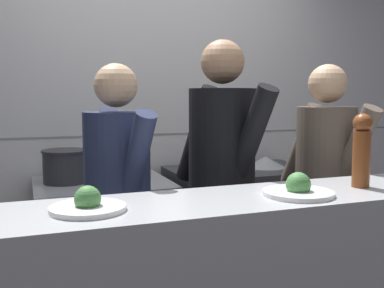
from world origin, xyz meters
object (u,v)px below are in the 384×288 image
object	(u,v)px
oven_range	(104,250)
chef_head_cook	(118,208)
pepper_mill	(362,149)
mixing_bowl_steel	(266,162)
plated_dish_main	(88,205)
stock_pot	(65,165)
plated_dish_appetiser	(298,190)
sauce_pot	(129,166)
chef_sous	(222,186)
chefs_knife	(230,173)
chef_line	(324,192)

from	to	relation	value
oven_range	chef_head_cook	bearing A→B (deg)	-92.76
oven_range	pepper_mill	size ratio (longest dim) A/B	2.83
mixing_bowl_steel	plated_dish_main	size ratio (longest dim) A/B	1.12
stock_pot	plated_dish_appetiser	bearing A→B (deg)	-61.18
sauce_pot	chef_sous	world-z (taller)	chef_sous
plated_dish_main	stock_pot	bearing A→B (deg)	88.46
mixing_bowl_steel	plated_dish_appetiser	world-z (taller)	plated_dish_appetiser
sauce_pot	chef_sous	distance (m)	0.76
chef_sous	stock_pot	bearing A→B (deg)	118.45
sauce_pot	chefs_knife	distance (m)	0.66
mixing_bowl_steel	chefs_knife	bearing A→B (deg)	-157.23
stock_pot	sauce_pot	size ratio (longest dim) A/B	1.04
chef_sous	mixing_bowl_steel	bearing A→B (deg)	29.05
chefs_knife	plated_dish_main	xyz separation A→B (m)	(-1.08, -1.16, 0.14)
chefs_knife	plated_dish_main	distance (m)	1.59
plated_dish_main	plated_dish_appetiser	bearing A→B (deg)	-3.18
plated_dish_appetiser	chef_sous	size ratio (longest dim) A/B	0.16
oven_range	plated_dish_main	world-z (taller)	plated_dish_main
oven_range	chef_line	xyz separation A→B (m)	(1.12, -0.75, 0.45)
plated_dish_appetiser	chef_line	world-z (taller)	chef_line
mixing_bowl_steel	plated_dish_appetiser	xyz separation A→B (m)	(-0.63, -1.35, 0.11)
stock_pot	sauce_pot	world-z (taller)	stock_pot
stock_pot	mixing_bowl_steel	bearing A→B (deg)	-1.84
stock_pot	chef_sous	distance (m)	1.04
plated_dish_main	chef_sous	bearing A→B (deg)	38.77
chef_head_cook	chefs_knife	bearing A→B (deg)	17.54
plated_dish_main	chef_head_cook	size ratio (longest dim) A/B	0.16
oven_range	mixing_bowl_steel	world-z (taller)	mixing_bowl_steel
plated_dish_appetiser	chef_head_cook	world-z (taller)	chef_head_cook
mixing_bowl_steel	chef_head_cook	bearing A→B (deg)	-150.75
plated_dish_main	sauce_pot	bearing A→B (deg)	71.65
stock_pot	plated_dish_main	world-z (taller)	plated_dish_main
chefs_knife	chef_head_cook	distance (m)	1.00
chef_head_cook	chef_sous	size ratio (longest dim) A/B	0.92
plated_dish_appetiser	stock_pot	bearing A→B (deg)	118.82
oven_range	chef_line	size ratio (longest dim) A/B	0.56
sauce_pot	chef_line	xyz separation A→B (m)	(0.95, -0.75, -0.09)
oven_range	chef_sous	world-z (taller)	chef_sous
sauce_pot	chef_sous	xyz separation A→B (m)	(0.35, -0.68, -0.03)
mixing_bowl_steel	chef_sous	distance (m)	0.95
oven_range	plated_dish_main	xyz separation A→B (m)	(-0.26, -1.30, 0.62)
sauce_pot	plated_dish_appetiser	bearing A→B (deg)	-74.48
mixing_bowl_steel	chefs_knife	distance (m)	0.39
chefs_knife	plated_dish_appetiser	world-z (taller)	plated_dish_appetiser
stock_pot	mixing_bowl_steel	world-z (taller)	stock_pot
mixing_bowl_steel	chef_line	bearing A→B (deg)	-93.95
pepper_mill	chef_line	distance (m)	0.68
mixing_bowl_steel	pepper_mill	bearing A→B (deg)	-102.34
oven_range	pepper_mill	distance (m)	1.75
sauce_pot	plated_dish_main	bearing A→B (deg)	-108.35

